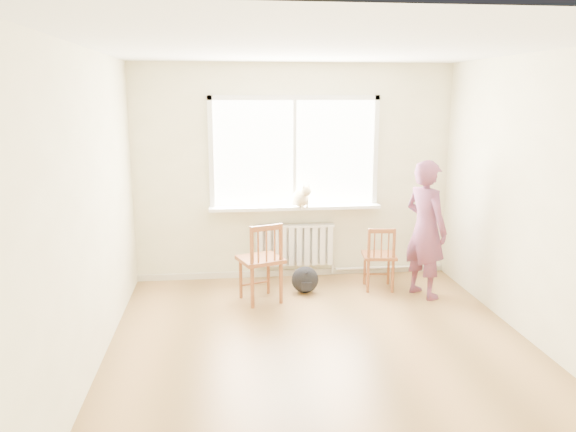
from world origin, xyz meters
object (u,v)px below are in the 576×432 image
object	(u,v)px
chair_left	(262,262)
backpack	(305,280)
person	(426,229)
chair_right	(379,258)
cat	(301,197)

from	to	relation	value
chair_left	backpack	bearing A→B (deg)	-174.07
chair_left	person	xyz separation A→B (m)	(1.89, 0.00, 0.33)
chair_right	backpack	distance (m)	0.93
chair_right	chair_left	bearing A→B (deg)	16.91
chair_left	chair_right	size ratio (longest dim) A/B	1.18
person	chair_left	bearing A→B (deg)	63.97
chair_right	person	size ratio (longest dim) A/B	0.49
chair_left	chair_right	xyz separation A→B (m)	(1.43, 0.26, -0.07)
chair_left	cat	world-z (taller)	cat
chair_right	person	bearing A→B (deg)	157.77
chair_right	backpack	bearing A→B (deg)	7.21
person	chair_right	bearing A→B (deg)	34.93
person	backpack	size ratio (longest dim) A/B	4.97
chair_right	person	xyz separation A→B (m)	(0.46, -0.25, 0.41)
cat	backpack	distance (m)	1.03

